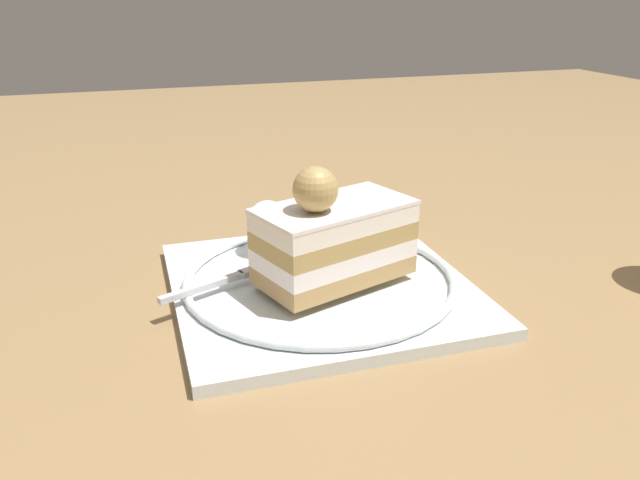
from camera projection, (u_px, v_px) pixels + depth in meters
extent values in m
plane|color=#927249|center=(350.00, 294.00, 0.53)|extent=(2.40, 2.40, 0.00)
cube|color=white|center=(320.00, 287.00, 0.53)|extent=(0.24, 0.24, 0.01)
torus|color=white|center=(320.00, 277.00, 0.53)|extent=(0.23, 0.23, 0.01)
cube|color=tan|center=(336.00, 271.00, 0.51)|extent=(0.10, 0.14, 0.01)
cube|color=white|center=(336.00, 254.00, 0.51)|extent=(0.10, 0.14, 0.01)
cube|color=tan|center=(336.00, 237.00, 0.50)|extent=(0.10, 0.14, 0.01)
cube|color=white|center=(337.00, 219.00, 0.50)|extent=(0.10, 0.14, 0.01)
cube|color=white|center=(337.00, 208.00, 0.49)|extent=(0.10, 0.14, 0.00)
sphere|color=tan|center=(316.00, 189.00, 0.47)|extent=(0.03, 0.03, 0.03)
ellipsoid|color=white|center=(268.00, 224.00, 0.57)|extent=(0.04, 0.04, 0.04)
cube|color=silver|center=(202.00, 287.00, 0.50)|extent=(0.03, 0.07, 0.00)
cube|color=silver|center=(248.00, 272.00, 0.52)|extent=(0.02, 0.02, 0.00)
cube|color=silver|center=(273.00, 267.00, 0.53)|extent=(0.01, 0.03, 0.00)
cube|color=silver|center=(271.00, 266.00, 0.53)|extent=(0.01, 0.03, 0.00)
cube|color=silver|center=(268.00, 265.00, 0.54)|extent=(0.01, 0.03, 0.00)
cube|color=silver|center=(266.00, 264.00, 0.54)|extent=(0.01, 0.03, 0.00)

